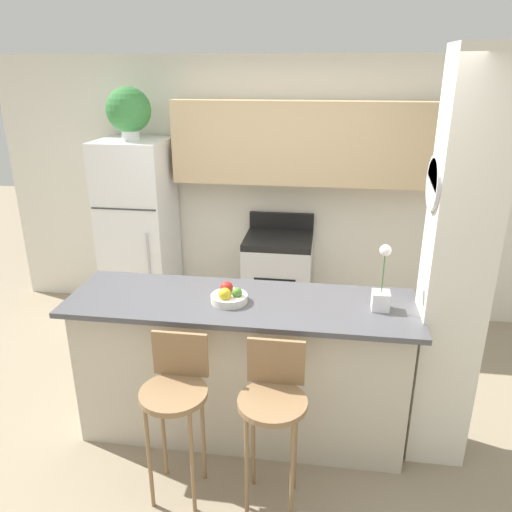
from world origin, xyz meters
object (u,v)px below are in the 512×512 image
bar_stool_left (176,393)px  bar_stool_right (273,402)px  fruit_bowl (229,296)px  stove_range (278,280)px  refrigerator (139,232)px  orchid_vase (382,291)px  potted_plant_on_fridge (129,111)px

bar_stool_left → bar_stool_right: bearing=0.0°
fruit_bowl → stove_range: bearing=84.8°
refrigerator → orchid_vase: size_ratio=4.23×
fruit_bowl → orchid_vase: bearing=1.9°
bar_stool_left → orchid_vase: 1.37m
bar_stool_right → fruit_bowl: fruit_bowl is taller
refrigerator → bar_stool_right: bearing=-54.1°
bar_stool_right → potted_plant_on_fridge: potted_plant_on_fridge is taller
bar_stool_right → potted_plant_on_fridge: 3.03m
stove_range → orchid_vase: bearing=-64.0°
refrigerator → potted_plant_on_fridge: (-0.00, 0.00, 1.16)m
refrigerator → bar_stool_left: refrigerator is taller
stove_range → bar_stool_left: size_ratio=1.06×
refrigerator → bar_stool_left: (1.02, -2.19, -0.22)m
bar_stool_right → potted_plant_on_fridge: (-1.58, 2.19, 1.38)m
stove_range → potted_plant_on_fridge: (-1.38, -0.03, 1.60)m
refrigerator → fruit_bowl: refrigerator is taller
orchid_vase → bar_stool_right: bearing=-136.0°
potted_plant_on_fridge → orchid_vase: size_ratio=1.10×
potted_plant_on_fridge → orchid_vase: 2.86m
orchid_vase → fruit_bowl: orchid_vase is taller
orchid_vase → bar_stool_left: bearing=-153.5°
bar_stool_left → fruit_bowl: bearing=69.2°
bar_stool_right → fruit_bowl: size_ratio=4.28×
bar_stool_right → bar_stool_left: bearing=180.0°
potted_plant_on_fridge → bar_stool_left: bearing=-64.9°
stove_range → bar_stool_left: bearing=-99.2°
refrigerator → bar_stool_right: (1.58, -2.19, -0.22)m
refrigerator → fruit_bowl: bearing=-53.1°
stove_range → bar_stool_right: size_ratio=1.06×
refrigerator → potted_plant_on_fridge: potted_plant_on_fridge is taller
fruit_bowl → bar_stool_left: bearing=-110.8°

